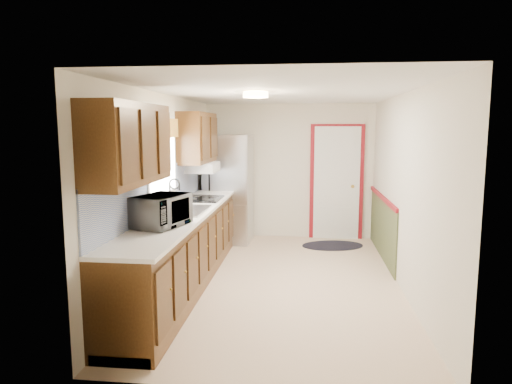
# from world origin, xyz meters

# --- Properties ---
(room_shell) EXTENTS (3.20, 5.20, 2.52)m
(room_shell) POSITION_xyz_m (0.00, 0.00, 1.20)
(room_shell) COLOR beige
(room_shell) RESTS_ON ground
(kitchen_run) EXTENTS (0.63, 4.00, 2.20)m
(kitchen_run) POSITION_xyz_m (-1.24, -0.29, 0.81)
(kitchen_run) COLOR #3C220D
(kitchen_run) RESTS_ON ground
(back_wall_trim) EXTENTS (1.12, 2.30, 2.08)m
(back_wall_trim) POSITION_xyz_m (0.99, 2.21, 0.89)
(back_wall_trim) COLOR maroon
(back_wall_trim) RESTS_ON ground
(ceiling_fixture) EXTENTS (0.30, 0.30, 0.06)m
(ceiling_fixture) POSITION_xyz_m (-0.30, -0.20, 2.36)
(ceiling_fixture) COLOR #FFD88C
(ceiling_fixture) RESTS_ON room_shell
(microwave) EXTENTS (0.49, 0.67, 0.41)m
(microwave) POSITION_xyz_m (-1.20, -1.10, 1.14)
(microwave) COLOR white
(microwave) RESTS_ON kitchen_run
(refrigerator) EXTENTS (0.80, 0.79, 1.86)m
(refrigerator) POSITION_xyz_m (-1.02, 2.05, 0.93)
(refrigerator) COLOR #B7B7BC
(refrigerator) RESTS_ON ground
(rug) EXTENTS (1.15, 0.87, 0.01)m
(rug) POSITION_xyz_m (0.77, 1.90, 0.01)
(rug) COLOR black
(rug) RESTS_ON ground
(cooktop) EXTENTS (0.54, 0.65, 0.02)m
(cooktop) POSITION_xyz_m (-1.19, 0.75, 0.95)
(cooktop) COLOR black
(cooktop) RESTS_ON kitchen_run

